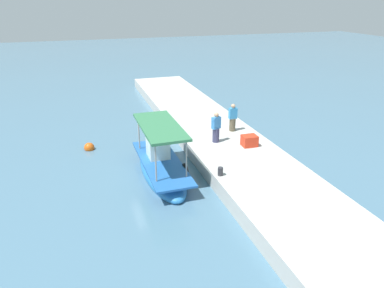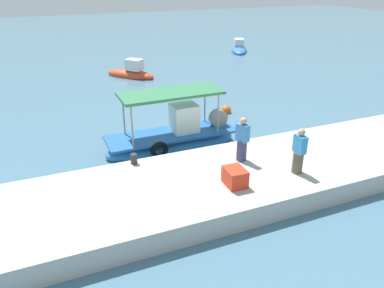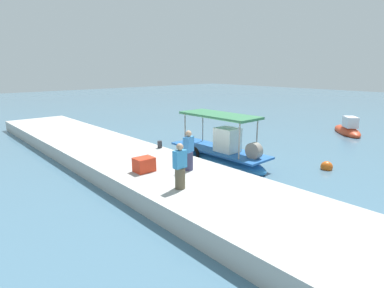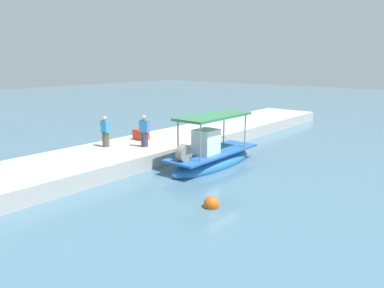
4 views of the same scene
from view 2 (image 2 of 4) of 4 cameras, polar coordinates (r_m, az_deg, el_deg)
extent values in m
plane|color=slate|center=(16.90, -1.02, -0.08)|extent=(120.00, 120.00, 0.00)
cube|color=#B9B9B3|center=(13.33, 5.80, -5.69)|extent=(36.00, 4.45, 0.75)
ellipsoid|color=#2974B7|center=(16.50, -3.06, -0.20)|extent=(5.93, 1.84, 0.99)
cube|color=#245DAB|center=(16.28, -3.11, 1.55)|extent=(5.69, 1.84, 0.10)
cube|color=silver|center=(16.25, -1.20, 3.84)|extent=(1.11, 0.99, 1.31)
cylinder|color=gray|center=(17.24, 1.96, 6.00)|extent=(0.07, 0.07, 1.83)
cylinder|color=gray|center=(16.09, 4.02, 4.56)|extent=(0.07, 0.07, 1.83)
cylinder|color=gray|center=(16.07, -10.37, 4.18)|extent=(0.07, 0.07, 1.83)
cylinder|color=gray|center=(14.84, -9.12, 2.51)|extent=(0.07, 0.07, 1.83)
cube|color=#35794E|center=(15.64, -3.26, 7.75)|extent=(4.30, 1.79, 0.12)
torus|color=black|center=(15.30, -4.98, -0.92)|extent=(0.74, 0.19, 0.74)
cylinder|color=gray|center=(16.97, 4.00, 3.97)|extent=(0.80, 0.36, 0.80)
cylinder|color=brown|center=(13.41, 15.81, -2.71)|extent=(0.37, 0.37, 0.76)
cube|color=#3790D0|center=(13.11, 16.16, -0.01)|extent=(0.26, 0.47, 0.63)
sphere|color=tan|center=(12.94, 16.39, 1.75)|extent=(0.25, 0.25, 0.25)
cylinder|color=#3A3A5B|center=(13.85, 7.57, -0.97)|extent=(0.47, 0.47, 0.78)
cube|color=#3B86CF|center=(13.56, 7.74, 1.73)|extent=(0.40, 0.53, 0.64)
sphere|color=tan|center=(13.39, 7.85, 3.50)|extent=(0.25, 0.25, 0.25)
cylinder|color=#2D2D33|center=(13.72, -8.87, -2.24)|extent=(0.24, 0.24, 0.38)
cube|color=red|center=(12.28, 6.57, -5.01)|extent=(0.65, 0.80, 0.58)
sphere|color=#DD5915|center=(20.86, 5.20, 5.10)|extent=(0.58, 0.58, 0.58)
ellipsoid|color=#366DB9|center=(38.17, 7.17, 14.04)|extent=(3.15, 4.41, 0.72)
cube|color=silver|center=(38.46, 7.18, 15.16)|extent=(1.34, 1.51, 0.65)
ellipsoid|color=#CE4123|center=(28.60, -9.36, 10.37)|extent=(3.61, 3.82, 0.79)
cube|color=silver|center=(28.20, -8.80, 11.86)|extent=(1.38, 1.41, 0.80)
camera|label=1|loc=(20.41, -57.10, 17.24)|focal=33.56mm
camera|label=3|loc=(16.06, 57.41, 5.52)|focal=28.94mm
camera|label=4|loc=(31.49, 16.11, 20.44)|focal=34.24mm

